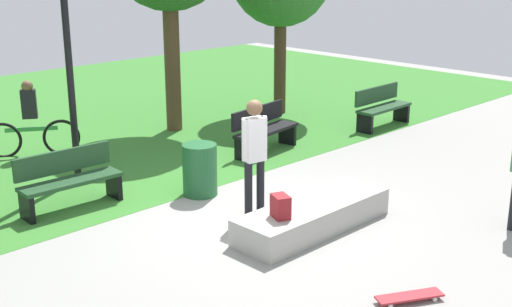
# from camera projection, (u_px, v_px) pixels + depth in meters

# --- Properties ---
(ground_plane) EXTENTS (28.00, 28.00, 0.00)m
(ground_plane) POSITION_uv_depth(u_px,v_px,m) (245.00, 215.00, 10.23)
(ground_plane) COLOR gray
(grass_lawn) EXTENTS (26.60, 12.74, 0.01)m
(grass_lawn) POSITION_uv_depth(u_px,v_px,m) (17.00, 125.00, 15.44)
(grass_lawn) COLOR #387A2D
(grass_lawn) RESTS_ON ground_plane
(concrete_ledge) EXTENTS (2.59, 0.80, 0.39)m
(concrete_ledge) POSITION_uv_depth(u_px,v_px,m) (313.00, 216.00, 9.67)
(concrete_ledge) COLOR #A8A59E
(concrete_ledge) RESTS_ON ground_plane
(backpack_on_ledge) EXTENTS (0.29, 0.33, 0.32)m
(backpack_on_ledge) POSITION_uv_depth(u_px,v_px,m) (281.00, 207.00, 9.06)
(backpack_on_ledge) COLOR maroon
(backpack_on_ledge) RESTS_ON concrete_ledge
(skater_watching) EXTENTS (0.43, 0.25, 1.80)m
(skater_watching) POSITION_uv_depth(u_px,v_px,m) (254.00, 149.00, 9.91)
(skater_watching) COLOR black
(skater_watching) RESTS_ON ground_plane
(skateboard_by_ledge) EXTENTS (0.80, 0.56, 0.08)m
(skateboard_by_ledge) POSITION_uv_depth(u_px,v_px,m) (409.00, 296.00, 7.70)
(skateboard_by_ledge) COLOR #A5262D
(skateboard_by_ledge) RESTS_ON ground_plane
(park_bench_near_lamppost) EXTENTS (1.61, 0.51, 0.91)m
(park_bench_near_lamppost) POSITION_uv_depth(u_px,v_px,m) (382.00, 106.00, 15.22)
(park_bench_near_lamppost) COLOR #1E4223
(park_bench_near_lamppost) RESTS_ON ground_plane
(park_bench_far_left) EXTENTS (1.65, 0.70, 0.91)m
(park_bench_far_left) POSITION_uv_depth(u_px,v_px,m) (264.00, 128.00, 13.31)
(park_bench_far_left) COLOR black
(park_bench_far_left) RESTS_ON ground_plane
(park_bench_near_path) EXTENTS (1.62, 0.54, 0.91)m
(park_bench_near_path) POSITION_uv_depth(u_px,v_px,m) (69.00, 179.00, 10.39)
(park_bench_near_path) COLOR #1E4223
(park_bench_near_path) RESTS_ON ground_plane
(lamp_post) EXTENTS (0.28, 0.28, 4.73)m
(lamp_post) POSITION_uv_depth(u_px,v_px,m) (65.00, 16.00, 11.01)
(lamp_post) COLOR black
(lamp_post) RESTS_ON ground_plane
(trash_bin) EXTENTS (0.57, 0.57, 0.86)m
(trash_bin) POSITION_uv_depth(u_px,v_px,m) (200.00, 170.00, 10.98)
(trash_bin) COLOR #1E592D
(trash_bin) RESTS_ON ground_plane
(cyclist_on_bicycle) EXTENTS (1.58, 1.00, 1.52)m
(cyclist_on_bicycle) POSITION_uv_depth(u_px,v_px,m) (31.00, 124.00, 13.04)
(cyclist_on_bicycle) COLOR black
(cyclist_on_bicycle) RESTS_ON ground_plane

